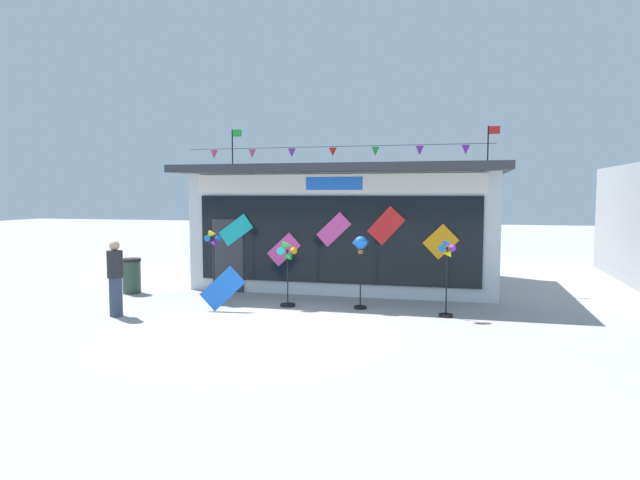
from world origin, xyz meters
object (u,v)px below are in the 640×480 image
object	(u,v)px
wind_spinner_left	(287,263)
trash_bin	(132,276)
display_kite_on_ground	(223,288)
wind_spinner_far_left	(213,255)
wind_spinner_center_left	(361,252)
wind_spinner_center_right	(447,265)
person_near_camera	(115,276)
kite_shop_building	(352,225)

from	to	relation	value
wind_spinner_left	trash_bin	world-z (taller)	wind_spinner_left
wind_spinner_left	display_kite_on_ground	xyz separation A→B (m)	(-1.32, -0.81, -0.53)
wind_spinner_far_left	wind_spinner_center_left	bearing A→B (deg)	0.81
wind_spinner_center_left	trash_bin	size ratio (longest dim) A/B	1.81
wind_spinner_far_left	display_kite_on_ground	world-z (taller)	wind_spinner_far_left
wind_spinner_center_left	display_kite_on_ground	distance (m)	3.32
wind_spinner_left	wind_spinner_center_right	size ratio (longest dim) A/B	0.92
wind_spinner_left	trash_bin	xyz separation A→B (m)	(-4.65, 0.68, -0.57)
wind_spinner_center_left	wind_spinner_center_right	bearing A→B (deg)	-11.84
wind_spinner_far_left	wind_spinner_left	bearing A→B (deg)	-3.76
wind_spinner_center_right	trash_bin	xyz separation A→B (m)	(-8.37, 0.91, -0.67)
wind_spinner_left	trash_bin	size ratio (longest dim) A/B	1.66
wind_spinner_far_left	wind_spinner_center_left	distance (m)	3.72
wind_spinner_far_left	wind_spinner_left	world-z (taller)	wind_spinner_far_left
person_near_camera	trash_bin	bearing A→B (deg)	77.72
kite_shop_building	person_near_camera	bearing A→B (deg)	-124.89
kite_shop_building	wind_spinner_center_right	xyz separation A→B (m)	(2.93, -4.30, -0.60)
wind_spinner_far_left	wind_spinner_center_left	xyz separation A→B (m)	(3.72, 0.05, 0.19)
trash_bin	display_kite_on_ground	bearing A→B (deg)	-24.03
kite_shop_building	wind_spinner_far_left	world-z (taller)	kite_shop_building
wind_spinner_far_left	trash_bin	distance (m)	2.82
wind_spinner_left	display_kite_on_ground	bearing A→B (deg)	-148.50
wind_spinner_far_left	wind_spinner_left	xyz separation A→B (m)	(1.97, -0.13, -0.12)
trash_bin	display_kite_on_ground	world-z (taller)	display_kite_on_ground
kite_shop_building	wind_spinner_center_left	xyz separation A→B (m)	(0.95, -3.89, -0.40)
wind_spinner_far_left	trash_bin	xyz separation A→B (m)	(-2.67, 0.55, -0.68)
person_near_camera	trash_bin	size ratio (longest dim) A/B	1.77
kite_shop_building	trash_bin	xyz separation A→B (m)	(-5.44, -3.39, -1.27)
kite_shop_building	trash_bin	size ratio (longest dim) A/B	9.19
wind_spinner_left	person_near_camera	size ratio (longest dim) A/B	0.94
kite_shop_building	display_kite_on_ground	size ratio (longest dim) A/B	9.04
wind_spinner_left	person_near_camera	world-z (taller)	person_near_camera
wind_spinner_far_left	person_near_camera	size ratio (longest dim) A/B	1.07
wind_spinner_center_right	person_near_camera	bearing A→B (deg)	-166.68
wind_spinner_center_right	trash_bin	size ratio (longest dim) A/B	1.80
wind_spinner_center_left	person_near_camera	distance (m)	5.55
wind_spinner_left	wind_spinner_center_left	size ratio (longest dim) A/B	0.91
kite_shop_building	wind_spinner_far_left	bearing A→B (deg)	-125.12
wind_spinner_center_right	display_kite_on_ground	xyz separation A→B (m)	(-5.04, -0.57, -0.63)
wind_spinner_center_right	person_near_camera	xyz separation A→B (m)	(-7.10, -1.68, -0.26)
kite_shop_building	wind_spinner_far_left	distance (m)	4.85
kite_shop_building	wind_spinner_left	distance (m)	4.20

